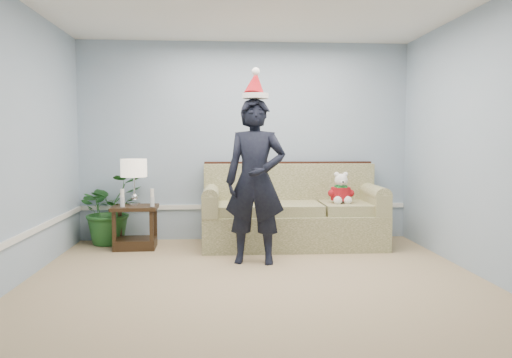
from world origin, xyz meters
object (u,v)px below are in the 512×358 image
object	(u,v)px
sofa	(292,216)
houseplant	(110,209)
table_lamp	(134,170)
side_table	(135,232)
teddy_bear	(341,192)
man	(255,181)

from	to	relation	value
sofa	houseplant	distance (m)	2.40
table_lamp	houseplant	bearing A→B (deg)	146.84
side_table	teddy_bear	xyz separation A→B (m)	(2.61, -0.09, 0.50)
houseplant	man	bearing A→B (deg)	-32.06
side_table	table_lamp	world-z (taller)	table_lamp
sofa	houseplant	bearing A→B (deg)	174.59
side_table	houseplant	world-z (taller)	houseplant
table_lamp	man	bearing A→B (deg)	-31.78
table_lamp	houseplant	xyz separation A→B (m)	(-0.37, 0.24, -0.53)
man	teddy_bear	distance (m)	1.38
side_table	table_lamp	size ratio (longest dim) A/B	0.98
table_lamp	man	distance (m)	1.74
side_table	houseplant	bearing A→B (deg)	140.57
houseplant	man	world-z (taller)	man
table_lamp	teddy_bear	distance (m)	2.65
houseplant	teddy_bear	world-z (taller)	teddy_bear
houseplant	man	distance (m)	2.23
sofa	table_lamp	bearing A→B (deg)	-179.71
table_lamp	houseplant	size ratio (longest dim) A/B	0.63
houseplant	sofa	bearing A→B (deg)	-5.93
sofa	houseplant	world-z (taller)	sofa
man	teddy_bear	size ratio (longest dim) A/B	4.51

